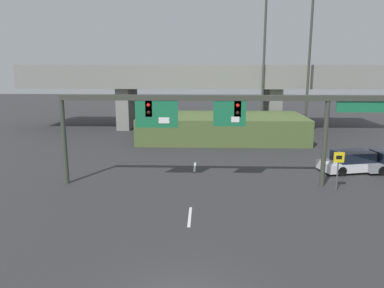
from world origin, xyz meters
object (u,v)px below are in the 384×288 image
(speed_limit_sign, at_px, (338,165))
(parked_sedan_near_right, at_px, (354,162))
(signal_gantry, at_px, (213,111))
(highway_light_pole_near, at_px, (310,42))
(highway_light_pole_far, at_px, (264,57))

(speed_limit_sign, distance_m, parked_sedan_near_right, 4.96)
(signal_gantry, height_order, highway_light_pole_near, highway_light_pole_near)
(speed_limit_sign, distance_m, highway_light_pole_far, 19.60)
(highway_light_pole_near, relative_size, parked_sedan_near_right, 3.49)
(highway_light_pole_far, bearing_deg, speed_limit_sign, -84.97)
(parked_sedan_near_right, bearing_deg, highway_light_pole_near, 77.13)
(speed_limit_sign, xyz_separation_m, highway_light_pole_near, (2.57, 17.03, 7.68))
(speed_limit_sign, height_order, parked_sedan_near_right, speed_limit_sign)
(highway_light_pole_near, distance_m, parked_sedan_near_right, 15.47)
(speed_limit_sign, height_order, highway_light_pole_far, highway_light_pole_far)
(speed_limit_sign, distance_m, highway_light_pole_near, 18.86)
(signal_gantry, height_order, parked_sedan_near_right, signal_gantry)
(speed_limit_sign, xyz_separation_m, highway_light_pole_far, (-1.62, 18.47, 6.36))
(highway_light_pole_far, bearing_deg, highway_light_pole_near, -18.99)
(speed_limit_sign, relative_size, parked_sedan_near_right, 0.47)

